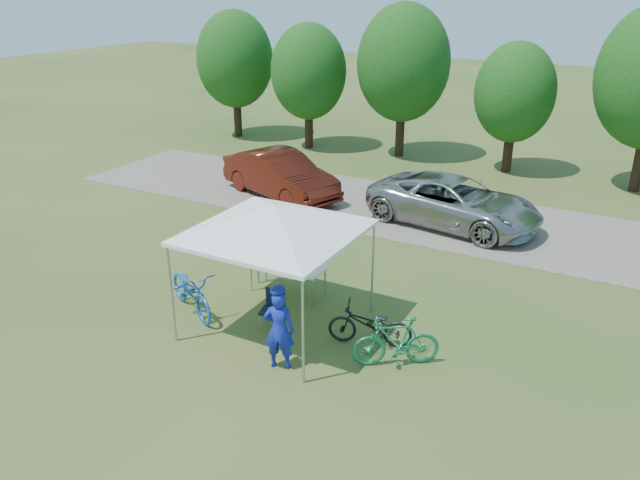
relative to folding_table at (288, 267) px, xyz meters
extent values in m
plane|color=#2D5119|center=(0.59, -1.39, -0.67)|extent=(100.00, 100.00, 0.00)
cube|color=gray|center=(0.59, 6.61, -0.66)|extent=(24.00, 5.00, 0.02)
cylinder|color=#A5A5AA|center=(-0.91, -2.89, 0.38)|extent=(0.05, 0.05, 2.10)
cylinder|color=#A5A5AA|center=(2.09, -2.89, 0.38)|extent=(0.05, 0.05, 2.10)
cylinder|color=#A5A5AA|center=(-0.91, 0.11, 0.38)|extent=(0.05, 0.05, 2.10)
cylinder|color=#A5A5AA|center=(2.09, 0.11, 0.38)|extent=(0.05, 0.05, 2.10)
cube|color=white|center=(0.59, -1.39, 1.47)|extent=(3.15, 3.15, 0.08)
pyramid|color=white|center=(0.59, -1.39, 2.06)|extent=(4.53, 4.53, 0.55)
cylinder|color=#382314|center=(-10.41, 12.61, 0.28)|extent=(0.36, 0.36, 1.89)
ellipsoid|color=#144711|center=(-10.41, 12.61, 2.84)|extent=(3.46, 3.46, 4.32)
cylinder|color=#382314|center=(-6.41, 12.31, 0.21)|extent=(0.36, 0.36, 1.75)
ellipsoid|color=#144711|center=(-6.41, 12.31, 2.58)|extent=(3.20, 3.20, 4.00)
cylinder|color=#382314|center=(-2.41, 12.91, 0.35)|extent=(0.36, 0.36, 2.03)
ellipsoid|color=#144711|center=(-2.41, 12.91, 3.10)|extent=(3.71, 3.71, 4.64)
cylinder|color=#382314|center=(2.09, 12.71, 0.14)|extent=(0.36, 0.36, 1.61)
ellipsoid|color=#144711|center=(2.09, 12.71, 2.32)|extent=(2.94, 2.94, 3.68)
cylinder|color=#382314|center=(6.59, 12.41, 0.38)|extent=(0.36, 0.36, 2.10)
cube|color=white|center=(0.00, 0.00, 0.02)|extent=(1.73, 0.72, 0.04)
cylinder|color=#A5A5AA|center=(-0.82, -0.31, -0.33)|extent=(0.04, 0.04, 0.67)
cylinder|color=#A5A5AA|center=(0.82, -0.31, -0.33)|extent=(0.04, 0.04, 0.67)
cylinder|color=#A5A5AA|center=(-0.82, 0.31, -0.33)|extent=(0.04, 0.04, 0.67)
cylinder|color=#A5A5AA|center=(0.82, 0.31, -0.33)|extent=(0.04, 0.04, 0.67)
cube|color=black|center=(0.51, -1.53, -0.27)|extent=(0.52, 0.52, 0.04)
cube|color=black|center=(0.51, -1.32, -0.05)|extent=(0.42, 0.14, 0.42)
cylinder|color=#A5A5AA|center=(0.32, -1.71, -0.48)|extent=(0.02, 0.02, 0.38)
cylinder|color=#A5A5AA|center=(0.69, -1.71, -0.48)|extent=(0.02, 0.02, 0.38)
cylinder|color=#A5A5AA|center=(0.32, -1.34, -0.48)|extent=(0.02, 0.02, 0.38)
cylinder|color=#A5A5AA|center=(0.69, -1.34, -0.48)|extent=(0.02, 0.02, 0.38)
cube|color=white|center=(-0.42, 0.00, 0.19)|extent=(0.43, 0.29, 0.29)
cube|color=white|center=(-0.42, 0.00, 0.35)|extent=(0.45, 0.31, 0.04)
cylinder|color=yellow|center=(0.35, -0.05, 0.08)|extent=(0.09, 0.09, 0.07)
imported|color=#1625B3|center=(1.44, -2.66, 0.13)|extent=(0.67, 0.55, 1.59)
imported|color=blue|center=(-1.39, -1.78, -0.15)|extent=(2.08, 1.53, 1.04)
imported|color=#1C7E4F|center=(3.33, -1.55, -0.17)|extent=(1.66, 1.32, 1.01)
imported|color=black|center=(2.61, -1.14, -0.23)|extent=(1.79, 1.06, 0.89)
imported|color=#A4A4A0|center=(2.04, 6.13, 0.06)|extent=(5.44, 3.13, 1.43)
imported|color=#56180E|center=(-3.92, 5.95, 0.11)|extent=(4.86, 3.06, 1.51)
camera|label=1|loc=(6.91, -11.10, 6.12)|focal=35.00mm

